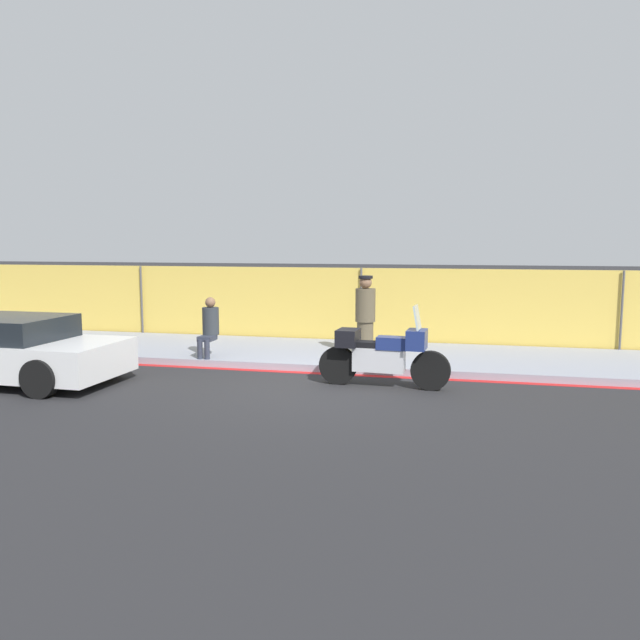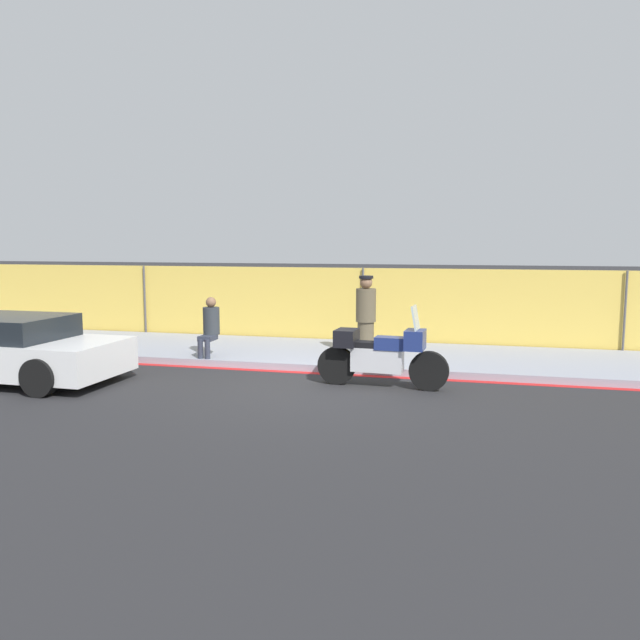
{
  "view_description": "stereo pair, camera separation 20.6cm",
  "coord_description": "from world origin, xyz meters",
  "px_view_note": "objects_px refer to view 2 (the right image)",
  "views": [
    {
      "loc": [
        2.39,
        -10.23,
        2.52
      ],
      "look_at": [
        -0.41,
        1.94,
        0.95
      ],
      "focal_mm": 35.0,
      "sensor_mm": 36.0,
      "label": 1
    },
    {
      "loc": [
        2.59,
        -10.18,
        2.52
      ],
      "look_at": [
        -0.41,
        1.94,
        0.95
      ],
      "focal_mm": 35.0,
      "sensor_mm": 36.0,
      "label": 2
    }
  ],
  "objects_px": {
    "officer_standing": "(366,315)",
    "parked_car_far_background": "(12,349)",
    "motorcycle": "(381,354)",
    "person_seated_on_curb": "(210,324)"
  },
  "relations": [
    {
      "from": "person_seated_on_curb",
      "to": "parked_car_far_background",
      "type": "bearing_deg",
      "value": -137.69
    },
    {
      "from": "person_seated_on_curb",
      "to": "parked_car_far_background",
      "type": "relative_size",
      "value": 0.31
    },
    {
      "from": "motorcycle",
      "to": "person_seated_on_curb",
      "type": "relative_size",
      "value": 1.88
    },
    {
      "from": "officer_standing",
      "to": "parked_car_far_background",
      "type": "xyz_separation_m",
      "value": [
        -5.89,
        -3.48,
        -0.4
      ]
    },
    {
      "from": "motorcycle",
      "to": "person_seated_on_curb",
      "type": "xyz_separation_m",
      "value": [
        -3.79,
        1.38,
        0.24
      ]
    },
    {
      "from": "motorcycle",
      "to": "parked_car_far_background",
      "type": "height_order",
      "value": "motorcycle"
    },
    {
      "from": "officer_standing",
      "to": "parked_car_far_background",
      "type": "relative_size",
      "value": 0.42
    },
    {
      "from": "parked_car_far_background",
      "to": "officer_standing",
      "type": "bearing_deg",
      "value": 31.81
    },
    {
      "from": "officer_standing",
      "to": "parked_car_far_background",
      "type": "distance_m",
      "value": 6.85
    },
    {
      "from": "motorcycle",
      "to": "officer_standing",
      "type": "distance_m",
      "value": 2.47
    }
  ]
}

